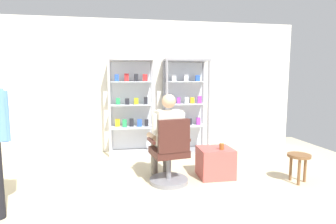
{
  "coord_description": "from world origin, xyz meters",
  "views": [
    {
      "loc": [
        -0.69,
        -2.58,
        1.49
      ],
      "look_at": [
        -0.04,
        1.38,
        1.0
      ],
      "focal_mm": 28.33,
      "sensor_mm": 36.0,
      "label": 1
    }
  ],
  "objects_px": {
    "display_cabinet_left": "(132,106)",
    "wooden_stool": "(299,160)",
    "seated_shopkeeper": "(166,133)",
    "storage_crate": "(215,162)",
    "display_cabinet_right": "(185,105)",
    "office_chair": "(170,157)",
    "tea_glass": "(222,146)"
  },
  "relations": [
    {
      "from": "seated_shopkeeper",
      "to": "tea_glass",
      "type": "xyz_separation_m",
      "value": [
        0.83,
        -0.07,
        -0.21
      ]
    },
    {
      "from": "display_cabinet_left",
      "to": "storage_crate",
      "type": "bearing_deg",
      "value": -51.94
    },
    {
      "from": "office_chair",
      "to": "seated_shopkeeper",
      "type": "height_order",
      "value": "seated_shopkeeper"
    },
    {
      "from": "wooden_stool",
      "to": "display_cabinet_right",
      "type": "bearing_deg",
      "value": 121.76
    },
    {
      "from": "seated_shopkeeper",
      "to": "tea_glass",
      "type": "height_order",
      "value": "seated_shopkeeper"
    },
    {
      "from": "office_chair",
      "to": "storage_crate",
      "type": "distance_m",
      "value": 0.78
    },
    {
      "from": "display_cabinet_right",
      "to": "tea_glass",
      "type": "xyz_separation_m",
      "value": [
        0.18,
        -1.65,
        -0.46
      ]
    },
    {
      "from": "seated_shopkeeper",
      "to": "storage_crate",
      "type": "relative_size",
      "value": 2.52
    },
    {
      "from": "display_cabinet_right",
      "to": "office_chair",
      "type": "distance_m",
      "value": 1.93
    },
    {
      "from": "display_cabinet_left",
      "to": "office_chair",
      "type": "xyz_separation_m",
      "value": [
        0.48,
        -1.74,
        -0.57
      ]
    },
    {
      "from": "storage_crate",
      "to": "wooden_stool",
      "type": "xyz_separation_m",
      "value": [
        1.11,
        -0.43,
        0.11
      ]
    },
    {
      "from": "display_cabinet_left",
      "to": "display_cabinet_right",
      "type": "xyz_separation_m",
      "value": [
        1.1,
        0.0,
        -0.0
      ]
    },
    {
      "from": "office_chair",
      "to": "wooden_stool",
      "type": "height_order",
      "value": "office_chair"
    },
    {
      "from": "seated_shopkeeper",
      "to": "display_cabinet_left",
      "type": "bearing_deg",
      "value": 106.09
    },
    {
      "from": "storage_crate",
      "to": "wooden_stool",
      "type": "height_order",
      "value": "storage_crate"
    },
    {
      "from": "seated_shopkeeper",
      "to": "wooden_stool",
      "type": "xyz_separation_m",
      "value": [
        1.88,
        -0.41,
        -0.37
      ]
    },
    {
      "from": "seated_shopkeeper",
      "to": "wooden_stool",
      "type": "relative_size",
      "value": 3.05
    },
    {
      "from": "display_cabinet_left",
      "to": "tea_glass",
      "type": "xyz_separation_m",
      "value": [
        1.28,
        -1.65,
        -0.46
      ]
    },
    {
      "from": "office_chair",
      "to": "seated_shopkeeper",
      "type": "bearing_deg",
      "value": 100.01
    },
    {
      "from": "wooden_stool",
      "to": "seated_shopkeeper",
      "type": "bearing_deg",
      "value": 167.66
    },
    {
      "from": "office_chair",
      "to": "seated_shopkeeper",
      "type": "relative_size",
      "value": 0.74
    },
    {
      "from": "tea_glass",
      "to": "storage_crate",
      "type": "bearing_deg",
      "value": 125.24
    },
    {
      "from": "seated_shopkeeper",
      "to": "display_cabinet_right",
      "type": "bearing_deg",
      "value": 67.7
    },
    {
      "from": "display_cabinet_right",
      "to": "wooden_stool",
      "type": "relative_size",
      "value": 4.49
    },
    {
      "from": "display_cabinet_right",
      "to": "storage_crate",
      "type": "bearing_deg",
      "value": -85.61
    },
    {
      "from": "display_cabinet_right",
      "to": "wooden_stool",
      "type": "distance_m",
      "value": 2.42
    },
    {
      "from": "display_cabinet_right",
      "to": "seated_shopkeeper",
      "type": "xyz_separation_m",
      "value": [
        -0.65,
        -1.58,
        -0.25
      ]
    },
    {
      "from": "storage_crate",
      "to": "tea_glass",
      "type": "xyz_separation_m",
      "value": [
        0.06,
        -0.09,
        0.27
      ]
    },
    {
      "from": "tea_glass",
      "to": "wooden_stool",
      "type": "height_order",
      "value": "tea_glass"
    },
    {
      "from": "display_cabinet_left",
      "to": "wooden_stool",
      "type": "relative_size",
      "value": 4.49
    },
    {
      "from": "display_cabinet_right",
      "to": "seated_shopkeeper",
      "type": "distance_m",
      "value": 1.72
    },
    {
      "from": "display_cabinet_left",
      "to": "seated_shopkeeper",
      "type": "relative_size",
      "value": 1.47
    }
  ]
}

